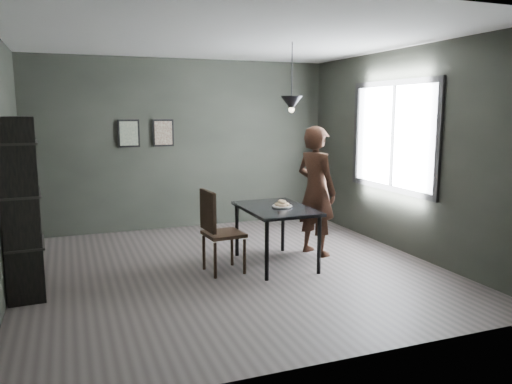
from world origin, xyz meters
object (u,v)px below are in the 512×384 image
object	(u,v)px
wood_chair	(217,226)
pendant_lamp	(292,103)
shelf_unit	(21,208)
woman	(316,191)
cafe_table	(276,213)
white_plate	(282,207)

from	to	relation	value
wood_chair	pendant_lamp	xyz separation A→B (m)	(1.05, 0.16, 1.47)
wood_chair	shelf_unit	xyz separation A→B (m)	(-2.12, -0.01, 0.37)
woman	wood_chair	size ratio (longest dim) A/B	1.72
cafe_table	pendant_lamp	distance (m)	1.41
white_plate	woman	bearing A→B (deg)	24.32
woman	shelf_unit	distance (m)	3.63
white_plate	shelf_unit	size ratio (longest dim) A/B	0.12
woman	white_plate	bearing A→B (deg)	94.29
shelf_unit	wood_chair	bearing A→B (deg)	-2.89
woman	wood_chair	xyz separation A→B (m)	(-1.50, -0.31, -0.30)
cafe_table	pendant_lamp	bearing A→B (deg)	21.80
cafe_table	woman	distance (m)	0.77
shelf_unit	woman	bearing A→B (deg)	1.86
cafe_table	white_plate	world-z (taller)	white_plate
white_plate	pendant_lamp	distance (m)	1.31
wood_chair	woman	bearing A→B (deg)	6.29
woman	pendant_lamp	xyz separation A→B (m)	(-0.45, -0.14, 1.17)
cafe_table	wood_chair	size ratio (longest dim) A/B	1.17
cafe_table	shelf_unit	world-z (taller)	shelf_unit
wood_chair	pendant_lamp	world-z (taller)	pendant_lamp
shelf_unit	pendant_lamp	world-z (taller)	pendant_lamp
white_plate	wood_chair	bearing A→B (deg)	-178.47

